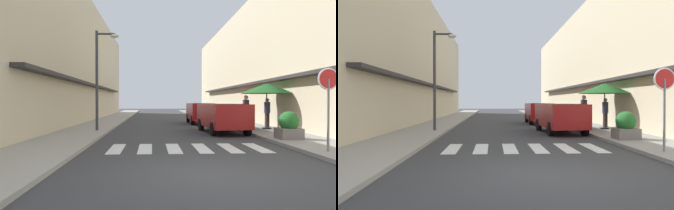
{
  "view_description": "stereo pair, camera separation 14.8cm",
  "coord_description": "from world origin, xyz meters",
  "views": [
    {
      "loc": [
        -1.18,
        -6.51,
        1.57
      ],
      "look_at": [
        -0.25,
        12.02,
        1.37
      ],
      "focal_mm": 33.04,
      "sensor_mm": 36.0,
      "label": 1
    },
    {
      "loc": [
        -1.04,
        -6.52,
        1.57
      ],
      "look_at": [
        -0.25,
        12.02,
        1.37
      ],
      "focal_mm": 33.04,
      "sensor_mm": 36.0,
      "label": 2
    }
  ],
  "objects": [
    {
      "name": "pedestrian_walking_near",
      "position": [
        3.89,
        9.98,
        1.07
      ],
      "size": [
        0.34,
        0.34,
        1.8
      ],
      "rotation": [
        0.0,
        0.0,
        4.57
      ],
      "color": "#282B33",
      "rests_on": "sidewalk_right"
    },
    {
      "name": "building_row_right",
      "position": [
        8.4,
        17.77,
        4.55
      ],
      "size": [
        5.5,
        39.54,
        9.1
      ],
      "color": "beige",
      "rests_on": "ground_plane"
    },
    {
      "name": "parked_car_mid",
      "position": [
        2.33,
        15.57,
        0.92
      ],
      "size": [
        1.86,
        4.4,
        1.47
      ],
      "color": "maroon",
      "rests_on": "ground_plane"
    },
    {
      "name": "street_lamp",
      "position": [
        -3.79,
        9.28,
        3.22
      ],
      "size": [
        1.19,
        0.28,
        5.03
      ],
      "color": "#38383D",
      "rests_on": "sidewalk_left"
    },
    {
      "name": "pedestrian_walking_far",
      "position": [
        5.35,
        10.75,
        0.99
      ],
      "size": [
        0.34,
        0.34,
        1.65
      ],
      "rotation": [
        0.0,
        0.0,
        3.66
      ],
      "color": "#282B33",
      "rests_on": "sidewalk_right"
    },
    {
      "name": "round_street_sign",
      "position": [
        3.96,
        2.26,
        1.99
      ],
      "size": [
        0.65,
        0.07,
        2.44
      ],
      "color": "slate",
      "rests_on": "sidewalk_right"
    },
    {
      "name": "cafe_umbrella",
      "position": [
        4.95,
        9.78,
        2.28
      ],
      "size": [
        2.79,
        2.79,
        2.44
      ],
      "color": "#262626",
      "rests_on": "sidewalk_right"
    },
    {
      "name": "ground_plane",
      "position": [
        0.0,
        16.68,
        0.0
      ],
      "size": [
        91.76,
        91.76,
        0.0
      ],
      "primitive_type": "plane",
      "color": "#38383A"
    },
    {
      "name": "sidewalk_right",
      "position": [
        4.64,
        16.68,
        0.06
      ],
      "size": [
        2.52,
        58.39,
        0.12
      ],
      "primitive_type": "cube",
      "color": "gray",
      "rests_on": "ground_plane"
    },
    {
      "name": "building_row_left",
      "position": [
        -8.4,
        17.77,
        4.75
      ],
      "size": [
        5.5,
        39.54,
        9.5
      ],
      "color": "beige",
      "rests_on": "ground_plane"
    },
    {
      "name": "parked_car_near",
      "position": [
        2.33,
        8.84,
        0.92
      ],
      "size": [
        1.97,
        4.35,
        1.47
      ],
      "color": "maroon",
      "rests_on": "ground_plane"
    },
    {
      "name": "crosswalk",
      "position": [
        -0.0,
        3.79,
        0.01
      ],
      "size": [
        5.2,
        2.2,
        0.01
      ],
      "color": "silver",
      "rests_on": "ground_plane"
    },
    {
      "name": "planter_corner",
      "position": [
        4.15,
        5.29,
        0.62
      ],
      "size": [
        0.86,
        0.86,
        1.08
      ],
      "color": "slate",
      "rests_on": "sidewalk_right"
    },
    {
      "name": "sidewalk_left",
      "position": [
        -4.64,
        16.68,
        0.06
      ],
      "size": [
        2.52,
        58.39,
        0.12
      ],
      "primitive_type": "cube",
      "color": "#9E998E",
      "rests_on": "ground_plane"
    }
  ]
}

